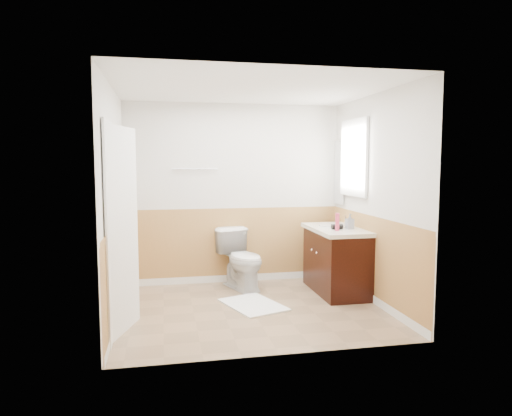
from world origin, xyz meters
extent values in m
plane|color=#8C7051|center=(0.00, 0.00, 0.00)|extent=(3.00, 3.00, 0.00)
plane|color=white|center=(0.00, 0.00, 2.50)|extent=(3.00, 3.00, 0.00)
plane|color=silver|center=(0.00, 1.30, 1.25)|extent=(3.00, 0.00, 3.00)
plane|color=silver|center=(0.00, -1.30, 1.25)|extent=(3.00, 0.00, 3.00)
plane|color=silver|center=(-1.50, 0.00, 1.25)|extent=(0.00, 3.00, 3.00)
plane|color=silver|center=(1.50, 0.00, 1.25)|extent=(0.00, 3.00, 3.00)
plane|color=tan|center=(0.00, 1.29, 0.50)|extent=(3.00, 0.00, 3.00)
plane|color=tan|center=(0.00, -1.29, 0.50)|extent=(3.00, 0.00, 3.00)
plane|color=tan|center=(-1.49, 0.00, 0.50)|extent=(0.00, 2.60, 2.60)
plane|color=tan|center=(1.49, 0.00, 0.50)|extent=(0.00, 2.60, 2.60)
imported|color=white|center=(0.04, 0.92, 0.40)|extent=(0.68, 0.88, 0.80)
cube|color=white|center=(0.04, 0.13, 0.01)|extent=(0.79, 0.94, 0.02)
cube|color=black|center=(1.21, 0.49, 0.40)|extent=(0.55, 1.10, 0.80)
sphere|color=silver|center=(0.91, 0.39, 0.55)|extent=(0.03, 0.03, 0.03)
sphere|color=silver|center=(0.91, 0.59, 0.55)|extent=(0.03, 0.03, 0.03)
cube|color=silver|center=(1.20, 0.49, 0.83)|extent=(0.60, 1.15, 0.05)
cylinder|color=silver|center=(1.21, 0.64, 0.86)|extent=(0.36, 0.36, 0.02)
cylinder|color=white|center=(1.39, 0.64, 0.92)|extent=(0.02, 0.02, 0.14)
cylinder|color=#CE3558|center=(1.11, 0.22, 0.96)|extent=(0.05, 0.05, 0.22)
imported|color=gray|center=(1.33, 0.35, 0.95)|extent=(0.09, 0.09, 0.19)
cylinder|color=black|center=(1.16, 0.35, 0.89)|extent=(0.14, 0.07, 0.07)
cylinder|color=black|center=(1.13, 0.40, 0.86)|extent=(0.03, 0.03, 0.07)
cube|color=silver|center=(1.48, 1.10, 1.55)|extent=(0.02, 0.35, 0.90)
cube|color=white|center=(1.47, 0.59, 1.75)|extent=(0.04, 0.80, 1.00)
cube|color=white|center=(1.49, 0.59, 1.75)|extent=(0.01, 0.70, 0.90)
cube|color=white|center=(-1.40, -0.45, 1.02)|extent=(0.29, 0.78, 2.04)
cube|color=white|center=(-1.48, -0.45, 1.03)|extent=(0.02, 0.92, 2.10)
sphere|color=silver|center=(-1.34, -0.12, 0.95)|extent=(0.06, 0.06, 0.06)
cylinder|color=silver|center=(-0.55, 1.25, 1.60)|extent=(0.62, 0.02, 0.02)
cylinder|color=silver|center=(-0.10, 1.23, 0.70)|extent=(0.14, 0.02, 0.02)
cylinder|color=white|center=(-0.10, 1.23, 0.70)|extent=(0.10, 0.11, 0.11)
cube|color=white|center=(-0.10, 1.23, 0.59)|extent=(0.10, 0.01, 0.16)
camera|label=1|loc=(-0.98, -5.11, 1.69)|focal=32.51mm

